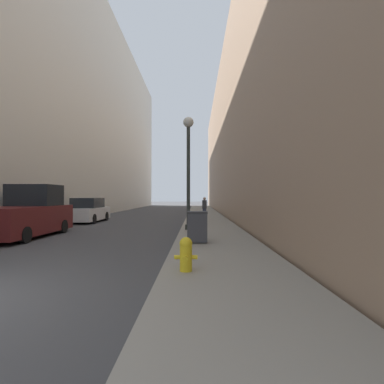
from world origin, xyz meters
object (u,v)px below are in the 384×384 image
Objects in this scene: trash_bin at (197,226)px; pickup_truck at (26,215)px; lamppost at (188,158)px; fire_hydrant at (186,253)px; pedestrian_on_sidewalk at (204,208)px; parked_sedan_near at (88,211)px.

trash_bin is 7.98m from pickup_truck.
fire_hydrant is at bearing -88.84° from lamppost.
pedestrian_on_sidewalk is at bearing 87.10° from trash_bin.
pickup_truck is at bearing 138.03° from fire_hydrant.
pedestrian_on_sidewalk reaches higher than trash_bin.
parked_sedan_near is (-7.19, 6.04, -2.95)m from lamppost.
pickup_truck is 3.33× the size of pedestrian_on_sidewalk.
pedestrian_on_sidewalk is (0.81, 14.94, 0.40)m from fire_hydrant.
lamppost reaches higher than trash_bin.
parked_sedan_near is (-0.04, 7.67, -0.20)m from pickup_truck.
lamppost is at bearing 91.16° from fire_hydrant.
fire_hydrant is 16.04m from parked_sedan_near.
trash_bin is 5.10m from lamppost.
lamppost is 7.34m from pedestrian_on_sidewalk.
parked_sedan_near reaches higher than fire_hydrant.
pedestrian_on_sidewalk is (8.17, 0.69, 0.18)m from parked_sedan_near.
parked_sedan_near is 8.20m from pedestrian_on_sidewalk.
pickup_truck reaches higher than parked_sedan_near.
fire_hydrant is 9.85m from pickup_truck.
pickup_truck is 7.67m from parked_sedan_near.
lamppost reaches higher than pickup_truck.
lamppost reaches higher than pedestrian_on_sidewalk.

